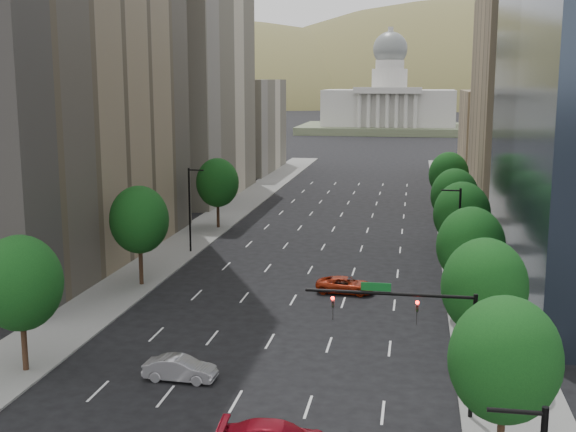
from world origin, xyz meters
The scene contains 22 objects.
sidewalk_left centered at (-15.50, 60.00, 0.07)m, with size 6.00×200.00×0.15m, color slate.
sidewalk_right centered at (15.50, 60.00, 0.07)m, with size 6.00×200.00×0.15m, color slate.
midrise_cream_left centered at (-25.00, 103.00, 17.50)m, with size 14.00×30.00×35.00m, color beige.
filler_left centered at (-25.00, 136.00, 9.00)m, with size 14.00×26.00×18.00m, color beige.
parking_tan_right centered at (25.00, 100.00, 15.00)m, with size 14.00×30.00×30.00m, color #8C7759.
filler_right centered at (25.00, 133.00, 8.00)m, with size 14.00×26.00×16.00m, color #8C7759.
tree_right_0 centered at (14.00, 25.00, 5.39)m, with size 5.20×5.20×8.39m.
tree_right_1 centered at (14.00, 36.00, 5.75)m, with size 5.20×5.20×8.75m.
tree_right_2 centered at (14.00, 48.00, 5.60)m, with size 5.20×5.20×8.61m.
tree_right_3 centered at (14.00, 60.00, 5.89)m, with size 5.20×5.20×8.89m.
tree_right_4 centered at (14.00, 74.00, 5.46)m, with size 5.20×5.20×8.46m.
tree_right_5 centered at (14.00, 90.00, 5.75)m, with size 5.20×5.20×8.75m.
tree_left_0 centered at (-14.00, 32.00, 5.75)m, with size 5.20×5.20×8.75m.
tree_left_1 centered at (-14.00, 52.00, 5.96)m, with size 5.20×5.20×8.97m.
tree_left_2 centered at (-14.00, 78.00, 5.68)m, with size 5.20×5.20×8.68m.
streetlight_rn centered at (13.44, 55.00, 4.84)m, with size 1.70×0.20×9.00m.
streetlight_ln centered at (-13.44, 65.00, 4.84)m, with size 1.70×0.20×9.00m.
traffic_signal centered at (10.53, 30.00, 5.17)m, with size 9.12×0.40×7.38m.
capitol centered at (0.00, 249.71, 8.58)m, with size 60.00×40.00×35.20m.
foothills centered at (34.67, 599.39, -37.78)m, with size 720.00×413.00×263.00m.
car_silver centered at (-4.05, 32.41, 0.73)m, with size 1.55×4.46×1.47m, color #9A9AA0.
car_red_far centered at (4.05, 52.85, 0.69)m, with size 2.29×4.97×1.38m, color #9A210B.
Camera 1 is at (9.68, -8.40, 18.06)m, focal length 46.19 mm.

